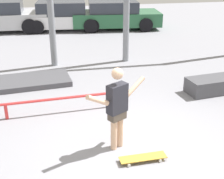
# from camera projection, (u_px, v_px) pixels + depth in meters

# --- Properties ---
(ground_plane) EXTENTS (36.00, 36.00, 0.00)m
(ground_plane) POSITION_uv_depth(u_px,v_px,m) (129.00, 147.00, 5.73)
(ground_plane) COLOR gray
(skateboarder) EXTENTS (1.18, 0.74, 1.54)m
(skateboarder) POSITION_uv_depth(u_px,v_px,m) (117.00, 105.00, 5.40)
(skateboarder) COLOR #DBAD89
(skateboarder) RESTS_ON ground_plane
(skateboard) EXTENTS (0.82, 0.27, 0.08)m
(skateboard) POSITION_uv_depth(u_px,v_px,m) (143.00, 158.00, 5.32)
(skateboard) COLOR gold
(skateboard) RESTS_ON ground_plane
(manual_pad) EXTENTS (3.21, 1.48, 0.14)m
(manual_pad) POSITION_uv_depth(u_px,v_px,m) (12.00, 83.00, 8.44)
(manual_pad) COLOR #47474C
(manual_pad) RESTS_ON ground_plane
(grind_rail) EXTENTS (2.89, 0.24, 0.37)m
(grind_rail) POSITION_uv_depth(u_px,v_px,m) (61.00, 100.00, 6.90)
(grind_rail) COLOR red
(grind_rail) RESTS_ON ground_plane
(parked_car_silver) EXTENTS (4.17, 1.89, 1.39)m
(parked_car_silver) POSITION_uv_depth(u_px,v_px,m) (0.00, 17.00, 14.34)
(parked_car_silver) COLOR #B7BABF
(parked_car_silver) RESTS_ON ground_plane
(parked_car_white) EXTENTS (4.16, 2.17, 1.32)m
(parked_car_white) POSITION_uv_depth(u_px,v_px,m) (64.00, 16.00, 14.77)
(parked_car_white) COLOR white
(parked_car_white) RESTS_ON ground_plane
(parked_car_green) EXTENTS (4.30, 2.32, 1.30)m
(parked_car_green) POSITION_uv_depth(u_px,v_px,m) (115.00, 15.00, 15.00)
(parked_car_green) COLOR #28603D
(parked_car_green) RESTS_ON ground_plane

